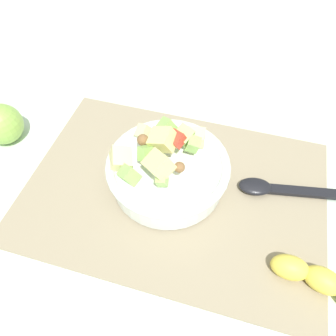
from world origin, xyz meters
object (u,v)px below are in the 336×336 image
(salad_bowl, at_px, (167,169))
(whole_apple, at_px, (2,124))
(banana_whole, at_px, (322,283))
(serving_spoon, at_px, (286,190))

(salad_bowl, relative_size, whole_apple, 2.32)
(whole_apple, height_order, banana_whole, whole_apple)
(serving_spoon, distance_m, banana_whole, 0.16)
(salad_bowl, height_order, serving_spoon, salad_bowl)
(salad_bowl, height_order, whole_apple, salad_bowl)
(salad_bowl, bearing_deg, banana_whole, -24.26)
(serving_spoon, relative_size, whole_apple, 2.66)
(whole_apple, xyz_separation_m, banana_whole, (0.59, -0.13, -0.02))
(salad_bowl, distance_m, whole_apple, 0.33)
(serving_spoon, xyz_separation_m, whole_apple, (-0.53, -0.02, 0.03))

